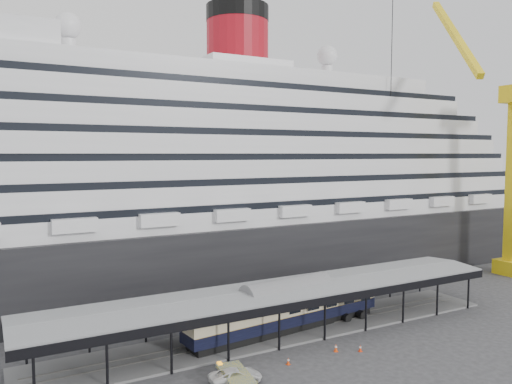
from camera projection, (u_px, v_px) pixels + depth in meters
ground at (307, 348)px, 51.89m from camera, size 200.00×200.00×0.00m
cruise_ship at (193, 165)px, 78.47m from camera, size 130.00×30.00×43.90m
platform_canopy at (282, 312)px, 56.08m from camera, size 56.00×9.18×5.30m
crane_yellow at (508, 155)px, 82.13m from camera, size 23.83×18.78×47.60m
port_truck at (236, 376)px, 43.85m from camera, size 4.95×2.75×1.31m
pullman_carriage at (287, 306)px, 56.35m from camera, size 25.46×5.80×24.80m
traffic_cone_left at (288, 361)px, 47.76m from camera, size 0.46×0.46×0.72m
traffic_cone_mid at (336, 348)px, 50.91m from camera, size 0.51×0.51×0.81m
traffic_cone_right at (360, 348)px, 50.91m from camera, size 0.39×0.39×0.72m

